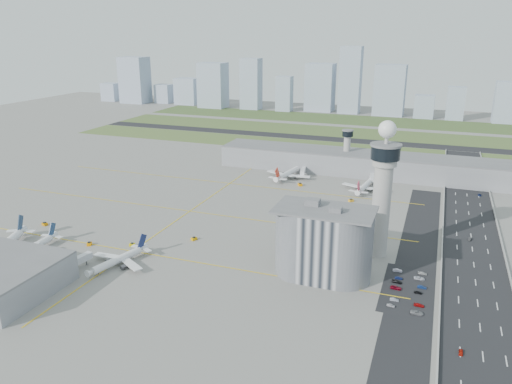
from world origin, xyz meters
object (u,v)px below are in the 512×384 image
(jet_bridge_near_2, at_px, (66,269))
(airplane_far_b, at_px, (365,183))
(control_tower, at_px, (383,184))
(secondary_tower, at_px, (347,147))
(tug_3, at_px, (194,238))
(car_lot_1, at_px, (394,300))
(tug_5, at_px, (351,200))
(tug_4, at_px, (300,184))
(car_lot_10, at_px, (419,278))
(car_lot_0, at_px, (391,305))
(car_lot_11, at_px, (423,273))
(tug_0, at_px, (45,224))
(car_lot_6, at_px, (417,313))
(car_lot_5, at_px, (397,270))
(car_lot_9, at_px, (422,287))
(car_lot_3, at_px, (397,282))
(car_lot_2, at_px, (396,288))
(airplane_near_a, at_px, (3,241))
(jet_bridge_near_1, at_px, (13,259))
(jet_bridge_far_1, at_px, (372,177))
(tug_1, at_px, (89,244))
(admin_building, at_px, (323,243))
(tug_2, at_px, (132,244))
(airplane_near_c, at_px, (117,256))
(car_hw_0, at_px, (461,352))
(car_hw_4, at_px, (455,171))
(jet_bridge_far_0, at_px, (304,170))
(car_hw_2, at_px, (480,195))
(airplane_near_b, at_px, (31,244))
(car_lot_4, at_px, (399,278))
(airplane_far_a, at_px, (289,170))
(car_lot_7, at_px, (419,305))
(car_lot_8, at_px, (418,292))

(jet_bridge_near_2, bearing_deg, airplane_far_b, -21.60)
(control_tower, relative_size, secondary_tower, 2.02)
(tug_3, xyz_separation_m, car_lot_1, (102.16, -26.36, -0.28))
(car_lot_1, bearing_deg, tug_5, 16.35)
(tug_4, relative_size, car_lot_10, 0.76)
(car_lot_0, height_order, car_lot_11, car_lot_11)
(tug_0, relative_size, car_lot_6, 0.66)
(car_lot_5, bearing_deg, car_lot_9, -144.89)
(tug_0, bearing_deg, car_lot_3, -72.79)
(secondary_tower, distance_m, car_lot_2, 182.70)
(airplane_near_a, distance_m, jet_bridge_near_1, 16.60)
(jet_bridge_far_1, height_order, car_lot_11, jet_bridge_far_1)
(jet_bridge_near_2, relative_size, tug_1, 4.62)
(admin_building, height_order, tug_0, admin_building)
(admin_building, xyz_separation_m, car_lot_5, (30.81, 14.63, -14.65))
(tug_2, relative_size, car_lot_0, 0.83)
(airplane_near_c, distance_m, tug_1, 30.82)
(jet_bridge_far_1, height_order, car_hw_0, jet_bridge_far_1)
(car_lot_0, xyz_separation_m, car_lot_1, (0.77, 4.89, 0.01))
(airplane_near_c, bearing_deg, car_hw_4, 161.23)
(jet_bridge_far_0, distance_m, tug_0, 183.73)
(car_hw_2, bearing_deg, car_lot_2, -108.91)
(airplane_near_c, distance_m, tug_2, 22.54)
(car_lot_2, distance_m, car_lot_6, 19.45)
(car_lot_3, bearing_deg, control_tower, 33.88)
(airplane_near_b, xyz_separation_m, car_hw_4, (191.74, 227.38, -4.29))
(jet_bridge_far_0, relative_size, car_lot_4, 4.21)
(secondary_tower, bearing_deg, jet_bridge_far_1, -39.29)
(car_hw_0, bearing_deg, airplane_far_b, 110.80)
(airplane_far_a, relative_size, car_lot_9, 11.11)
(tug_2, height_order, car_hw_4, tug_2)
(tug_0, relative_size, car_lot_1, 0.90)
(jet_bridge_far_1, bearing_deg, car_lot_6, 3.36)
(tug_3, distance_m, tug_5, 109.26)
(jet_bridge_near_2, relative_size, tug_0, 4.50)
(car_hw_4, bearing_deg, admin_building, -108.58)
(jet_bridge_far_1, distance_m, tug_3, 155.93)
(airplane_near_b, xyz_separation_m, car_lot_3, (167.07, 31.11, -4.33))
(tug_3, height_order, car_hw_4, tug_3)
(jet_bridge_near_1, height_order, tug_4, jet_bridge_near_1)
(car_lot_6, height_order, car_hw_0, car_lot_6)
(car_lot_0, relative_size, car_lot_9, 0.90)
(tug_0, relative_size, car_lot_7, 0.78)
(secondary_tower, xyz_separation_m, car_lot_4, (54.02, -164.33, -18.24))
(secondary_tower, xyz_separation_m, tug_1, (-94.15, -181.26, -17.92))
(secondary_tower, bearing_deg, car_lot_2, -72.81)
(airplane_far_a, distance_m, car_lot_8, 173.78)
(tug_5, xyz_separation_m, car_lot_11, (46.96, -87.08, -0.31))
(tug_1, relative_size, car_lot_8, 0.94)
(airplane_far_b, relative_size, tug_4, 10.68)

